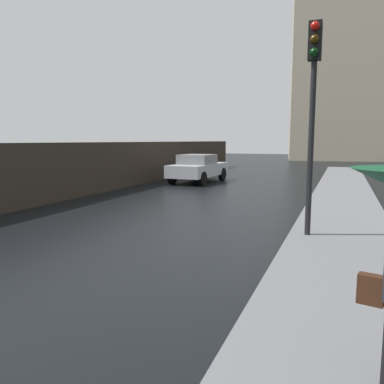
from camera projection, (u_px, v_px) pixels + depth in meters
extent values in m
cube|color=#B2B5BA|center=(198.00, 170.00, 19.80)|extent=(2.01, 4.23, 0.61)
cube|color=gray|center=(197.00, 159.00, 19.60)|extent=(1.65, 1.84, 0.48)
cylinder|color=black|center=(202.00, 179.00, 18.28)|extent=(0.26, 0.69, 0.68)
cylinder|color=black|center=(172.00, 177.00, 18.96)|extent=(0.26, 0.69, 0.68)
cylinder|color=black|center=(222.00, 174.00, 20.73)|extent=(0.26, 0.69, 0.68)
cylinder|color=black|center=(195.00, 173.00, 21.41)|extent=(0.26, 0.69, 0.68)
cube|color=#3F2314|center=(371.00, 290.00, 3.06)|extent=(0.22, 0.14, 0.24)
cylinder|color=black|center=(311.00, 150.00, 8.01)|extent=(0.12, 0.12, 3.62)
cube|color=black|center=(315.00, 41.00, 7.72)|extent=(0.26, 0.26, 0.75)
sphere|color=red|center=(315.00, 26.00, 7.53)|extent=(0.17, 0.17, 0.17)
sphere|color=#392405|center=(315.00, 39.00, 7.56)|extent=(0.17, 0.17, 0.17)
sphere|color=black|center=(314.00, 52.00, 7.60)|extent=(0.17, 0.17, 0.17)
cube|color=#B2A88E|center=(362.00, 26.00, 42.06)|extent=(15.98, 13.04, 29.20)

